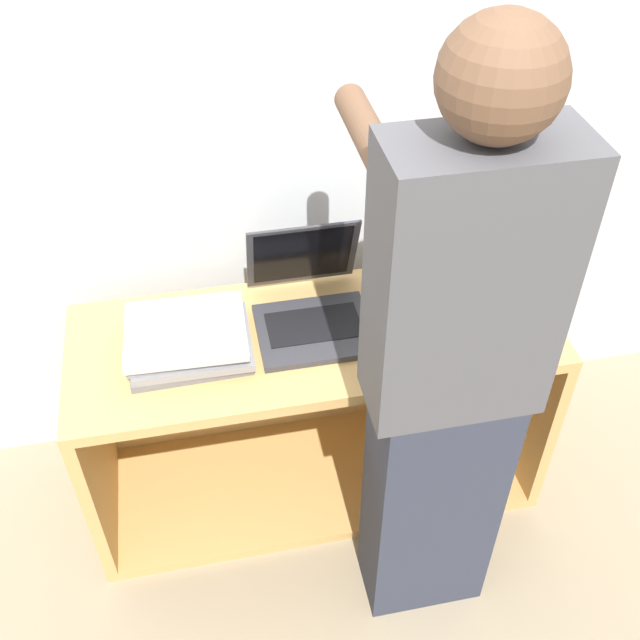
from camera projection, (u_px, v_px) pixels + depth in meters
ground_plane at (331, 542)px, 2.44m from camera, size 12.00×12.00×0.00m
wall_back at (288, 112)px, 2.11m from camera, size 8.00×0.05×2.40m
cart at (311, 396)px, 2.46m from camera, size 1.43×0.54×0.69m
laptop_open at (310, 305)px, 2.18m from camera, size 0.33×0.37×0.28m
laptop_stack_left at (188, 339)px, 2.09m from camera, size 0.35×0.29×0.09m
laptop_stack_right at (435, 305)px, 2.20m from camera, size 0.35×0.29×0.09m
person at (449, 381)px, 1.76m from camera, size 0.40×0.53×1.75m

